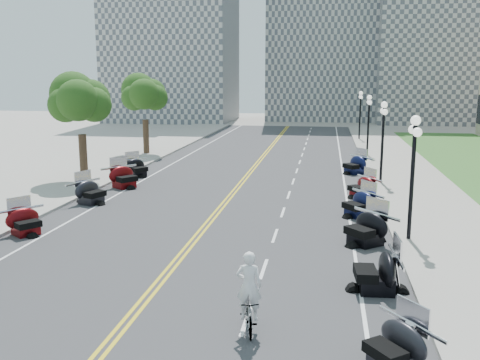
{
  "coord_description": "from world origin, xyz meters",
  "views": [
    {
      "loc": [
        5.22,
        -17.52,
        6.56
      ],
      "look_at": [
        1.43,
        5.75,
        2.0
      ],
      "focal_mm": 40.0,
      "sensor_mm": 36.0,
      "label": 1
    }
  ],
  "objects": [
    {
      "name": "ground",
      "position": [
        0.0,
        0.0,
        0.0
      ],
      "size": [
        160.0,
        160.0,
        0.0
      ],
      "primitive_type": "plane",
      "color": "gray"
    },
    {
      "name": "road",
      "position": [
        0.0,
        10.0,
        0.0
      ],
      "size": [
        16.0,
        90.0,
        0.01
      ],
      "primitive_type": "cube",
      "color": "#333335",
      "rests_on": "ground"
    },
    {
      "name": "centerline_yellow_a",
      "position": [
        -0.12,
        10.0,
        0.01
      ],
      "size": [
        0.12,
        90.0,
        0.0
      ],
      "primitive_type": "cube",
      "color": "yellow",
      "rests_on": "road"
    },
    {
      "name": "centerline_yellow_b",
      "position": [
        0.12,
        10.0,
        0.01
      ],
      "size": [
        0.12,
        90.0,
        0.0
      ],
      "primitive_type": "cube",
      "color": "yellow",
      "rests_on": "road"
    },
    {
      "name": "edge_line_north",
      "position": [
        6.4,
        10.0,
        0.01
      ],
      "size": [
        0.12,
        90.0,
        0.0
      ],
      "primitive_type": "cube",
      "color": "white",
      "rests_on": "road"
    },
    {
      "name": "edge_line_south",
      "position": [
        -6.4,
        10.0,
        0.01
      ],
      "size": [
        0.12,
        90.0,
        0.0
      ],
      "primitive_type": "cube",
      "color": "white",
      "rests_on": "road"
    },
    {
      "name": "lane_dash_5",
      "position": [
        3.2,
        -4.0,
        0.01
      ],
      "size": [
        0.12,
        2.0,
        0.0
      ],
      "primitive_type": "cube",
      "color": "white",
      "rests_on": "road"
    },
    {
      "name": "lane_dash_6",
      "position": [
        3.2,
        0.0,
        0.01
      ],
      "size": [
        0.12,
        2.0,
        0.0
      ],
      "primitive_type": "cube",
      "color": "white",
      "rests_on": "road"
    },
    {
      "name": "lane_dash_7",
      "position": [
        3.2,
        4.0,
        0.01
      ],
      "size": [
        0.12,
        2.0,
        0.0
      ],
      "primitive_type": "cube",
      "color": "white",
      "rests_on": "road"
    },
    {
      "name": "lane_dash_8",
      "position": [
        3.2,
        8.0,
        0.01
      ],
      "size": [
        0.12,
        2.0,
        0.0
      ],
      "primitive_type": "cube",
      "color": "white",
      "rests_on": "road"
    },
    {
      "name": "lane_dash_9",
      "position": [
        3.2,
        12.0,
        0.01
      ],
      "size": [
        0.12,
        2.0,
        0.0
      ],
      "primitive_type": "cube",
      "color": "white",
      "rests_on": "road"
    },
    {
      "name": "lane_dash_10",
      "position": [
        3.2,
        16.0,
        0.01
      ],
      "size": [
        0.12,
        2.0,
        0.0
      ],
      "primitive_type": "cube",
      "color": "white",
      "rests_on": "road"
    },
    {
      "name": "lane_dash_11",
      "position": [
        3.2,
        20.0,
        0.01
      ],
      "size": [
        0.12,
        2.0,
        0.0
      ],
      "primitive_type": "cube",
      "color": "white",
      "rests_on": "road"
    },
    {
      "name": "lane_dash_12",
      "position": [
        3.2,
        24.0,
        0.01
      ],
      "size": [
        0.12,
        2.0,
        0.0
      ],
      "primitive_type": "cube",
      "color": "white",
      "rests_on": "road"
    },
    {
      "name": "lane_dash_13",
      "position": [
        3.2,
        28.0,
        0.01
      ],
      "size": [
        0.12,
        2.0,
        0.0
      ],
      "primitive_type": "cube",
      "color": "white",
      "rests_on": "road"
    },
    {
      "name": "lane_dash_14",
      "position": [
        3.2,
        32.0,
        0.01
      ],
      "size": [
        0.12,
        2.0,
        0.0
      ],
      "primitive_type": "cube",
      "color": "white",
      "rests_on": "road"
    },
    {
      "name": "lane_dash_15",
      "position": [
        3.2,
        36.0,
        0.01
      ],
      "size": [
        0.12,
        2.0,
        0.0
      ],
      "primitive_type": "cube",
      "color": "white",
      "rests_on": "road"
    },
    {
      "name": "lane_dash_16",
      "position": [
        3.2,
        40.0,
        0.01
      ],
      "size": [
        0.12,
        2.0,
        0.0
      ],
      "primitive_type": "cube",
      "color": "white",
      "rests_on": "road"
    },
    {
      "name": "lane_dash_17",
      "position": [
        3.2,
        44.0,
        0.01
      ],
      "size": [
        0.12,
        2.0,
        0.0
      ],
      "primitive_type": "cube",
      "color": "white",
      "rests_on": "road"
    },
    {
      "name": "lane_dash_18",
      "position": [
        3.2,
        48.0,
        0.01
      ],
      "size": [
        0.12,
        2.0,
        0.0
      ],
      "primitive_type": "cube",
      "color": "white",
      "rests_on": "road"
    },
    {
      "name": "lane_dash_19",
      "position": [
        3.2,
        52.0,
        0.01
      ],
      "size": [
        0.12,
        2.0,
        0.0
      ],
      "primitive_type": "cube",
      "color": "white",
      "rests_on": "road"
    },
    {
      "name": "sidewalk_north",
      "position": [
        10.5,
        10.0,
        0.07
      ],
      "size": [
        5.0,
        90.0,
        0.15
      ],
      "primitive_type": "cube",
      "color": "#9E9991",
      "rests_on": "ground"
    },
    {
      "name": "sidewalk_south",
      "position": [
        -10.5,
        10.0,
        0.07
      ],
      "size": [
        5.0,
        90.0,
        0.15
      ],
      "primitive_type": "cube",
      "color": "#9E9991",
      "rests_on": "ground"
    },
    {
      "name": "distant_block_a",
      "position": [
        -18.0,
        62.0,
        13.0
      ],
      "size": [
        18.0,
        14.0,
        26.0
      ],
      "primitive_type": "cube",
      "color": "gray",
      "rests_on": "ground"
    },
    {
      "name": "distant_block_b",
      "position": [
        4.0,
        68.0,
        15.0
      ],
      "size": [
        16.0,
        12.0,
        30.0
      ],
      "primitive_type": "cube",
      "color": "gray",
      "rests_on": "ground"
    },
    {
      "name": "distant_block_c",
      "position": [
        22.0,
        65.0,
        11.0
      ],
      "size": [
        20.0,
        14.0,
        22.0
      ],
      "primitive_type": "cube",
      "color": "gray",
      "rests_on": "ground"
    },
    {
      "name": "street_lamp_2",
      "position": [
        8.6,
        4.0,
        2.6
      ],
      "size": [
        0.5,
        1.2,
        4.9
      ],
      "primitive_type": null,
      "color": "black",
      "rests_on": "sidewalk_north"
    },
    {
      "name": "street_lamp_3",
      "position": [
        8.6,
        16.0,
        2.6
      ],
      "size": [
        0.5,
        1.2,
        4.9
      ],
      "primitive_type": null,
      "color": "black",
      "rests_on": "sidewalk_north"
    },
    {
      "name": "street_lamp_4",
      "position": [
        8.6,
        28.0,
        2.6
      ],
      "size": [
        0.5,
        1.2,
        4.9
      ],
      "primitive_type": null,
      "color": "black",
      "rests_on": "sidewalk_north"
    },
    {
      "name": "street_lamp_5",
      "position": [
        8.6,
        40.0,
        2.6
      ],
      "size": [
        0.5,
        1.2,
        4.9
      ],
      "primitive_type": null,
      "color": "black",
      "rests_on": "sidewalk_north"
    },
    {
      "name": "tree_3",
      "position": [
        -10.0,
        14.0,
        4.75
      ],
      "size": [
        4.8,
        4.8,
        9.2
      ],
      "primitive_type": null,
      "color": "#235619",
      "rests_on": "sidewalk_south"
    },
    {
      "name": "tree_4",
      "position": [
        -10.0,
        26.0,
        4.75
      ],
      "size": [
        4.8,
        4.8,
        9.2
      ],
      "primitive_type": null,
      "color": "#235619",
      "rests_on": "sidewalk_south"
    },
    {
      "name": "motorcycle_n_4",
      "position": [
        6.88,
        -5.93,
        0.62
      ],
      "size": [
        2.47,
        2.47,
        1.23
      ],
      "primitive_type": null,
      "rotation": [
        0.0,
        0.0,
        -0.92
      ],
      "color": "black",
      "rests_on": "road"
    },
    {
      "name": "motorcycle_n_5",
      "position": [
        6.86,
        -1.39,
        0.72
      ],
      "size": [
        2.2,
        2.2,
        1.45
      ],
      "primitive_type": null,
      "rotation": [
        0.0,
        0.0,
        -1.5
      ],
      "color": "black",
      "rests_on": "road"
    },
    {
      "name": "motorcycle_n_6",
      "position": [
        6.85,
        3.39,
        0.73
      ],
      "size": [
        2.96,
        2.96,
        1.47
      ],
      "primitive_type": null,
      "rotation": [
        0.0,
        0.0,
        -0.85
      ],
      "color": "black",
      "rests_on": "road"
    },
    {
      "name": "motorcycle_n_7",
      "position": [
        6.83,
        7.75,
        0.68
      ],
      "size": [
        2.73,
        2.73,
        1.37
      ],
      "primitive_type": null,
      "rotation": [
        0.0,
        0.0,
        -0.94
      ],
      "color": "black",
      "rests_on": "road"
    },
    {
      "name": "motorcycle_n_8",
      "position": [
        7.2,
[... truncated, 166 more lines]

